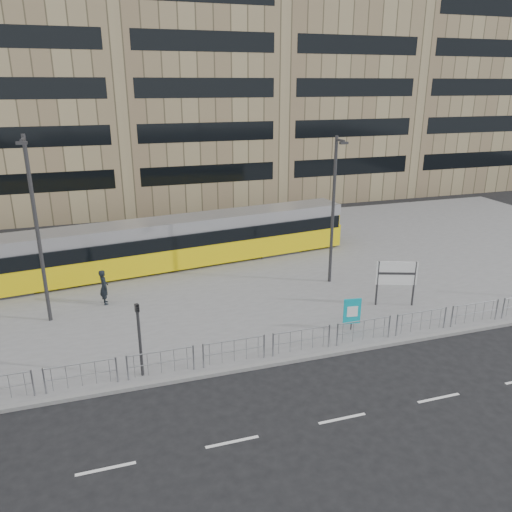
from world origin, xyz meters
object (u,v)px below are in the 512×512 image
object	(u,v)px
traffic_light_west	(139,331)
ad_panel	(352,312)
station_sign	(396,275)
lamp_post_west	(36,225)
lamp_post_east	(334,206)
tram	(152,246)
pedestrian	(104,287)

from	to	relation	value
traffic_light_west	ad_panel	bearing A→B (deg)	-10.42
station_sign	traffic_light_west	size ratio (longest dim) A/B	0.78
lamp_post_west	lamp_post_east	world-z (taller)	lamp_post_west
tram	lamp_post_east	xyz separation A→B (m)	(9.59, -5.22, 3.02)
ad_panel	station_sign	bearing A→B (deg)	35.64
tram	lamp_post_west	distance (m)	8.71
tram	traffic_light_west	distance (m)	12.15
tram	traffic_light_west	size ratio (longest dim) A/B	8.45
pedestrian	lamp_post_west	world-z (taller)	lamp_post_west
lamp_post_west	traffic_light_west	bearing A→B (deg)	-58.58
ad_panel	pedestrian	size ratio (longest dim) A/B	0.84
pedestrian	lamp_post_east	world-z (taller)	lamp_post_east
traffic_light_west	pedestrian	bearing A→B (deg)	82.79
tram	pedestrian	distance (m)	5.42
ad_panel	traffic_light_west	bearing A→B (deg)	-166.15
ad_panel	traffic_light_west	world-z (taller)	traffic_light_west
station_sign	ad_panel	world-z (taller)	station_sign
lamp_post_east	ad_panel	bearing A→B (deg)	-106.07
ad_panel	lamp_post_west	bearing A→B (deg)	166.77
station_sign	lamp_post_east	bearing A→B (deg)	133.48
ad_panel	traffic_light_west	distance (m)	9.87
lamp_post_east	tram	bearing A→B (deg)	151.44
pedestrian	lamp_post_east	distance (m)	13.17
station_sign	lamp_post_west	xyz separation A→B (m)	(-17.05, 3.50, 3.18)
lamp_post_west	ad_panel	bearing A→B (deg)	-21.27
station_sign	traffic_light_west	world-z (taller)	traffic_light_west
lamp_post_west	lamp_post_east	bearing A→B (deg)	1.83
lamp_post_east	pedestrian	bearing A→B (deg)	176.48
station_sign	pedestrian	size ratio (longest dim) A/B	1.28
ad_panel	pedestrian	world-z (taller)	pedestrian
pedestrian	traffic_light_west	size ratio (longest dim) A/B	0.61
traffic_light_west	lamp_post_east	xyz separation A→B (m)	(11.43, 6.78, 2.58)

